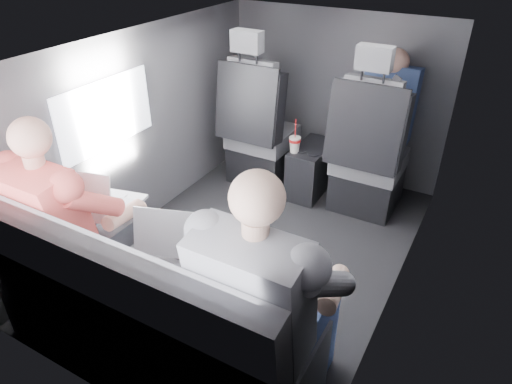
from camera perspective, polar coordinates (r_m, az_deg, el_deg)
The scene contains 19 objects.
floor at distance 3.11m, azimuth 0.14°, elevation -7.16°, with size 2.60×2.60×0.00m, color black.
ceiling at distance 2.51m, azimuth 0.18°, elevation 17.89°, with size 2.60×2.60×0.00m, color #B2B2AD.
panel_left at distance 3.23m, azimuth -14.03°, elevation 7.44°, with size 0.02×2.60×1.35m, color #56565B.
panel_right at distance 2.49m, azimuth 18.60°, elevation -0.82°, with size 0.02×2.60×1.35m, color #56565B.
panel_front at distance 3.84m, azimuth 9.86°, elevation 11.67°, with size 1.80×0.02×1.35m, color #56565B.
panel_back at distance 1.91m, azimuth -19.63°, elevation -11.88°, with size 1.80×0.02×1.35m, color #56565B.
side_window at distance 2.94m, azimuth -18.18°, elevation 9.21°, with size 0.02×0.75×0.42m, color white.
seatbelt at distance 3.11m, azimuth 13.72°, elevation 9.01°, with size 0.05×0.01×0.65m, color black.
front_seat_left at distance 3.72m, azimuth 0.40°, elevation 6.92°, with size 0.52×0.58×1.26m.
front_seat_right at distance 3.42m, azimuth 13.75°, elevation 3.70°, with size 0.52×0.58×1.26m.
center_console at distance 3.67m, azimuth 6.87°, elevation 2.83°, with size 0.24×0.48×0.41m.
rear_bench at distance 2.27m, azimuth -13.53°, elevation -15.34°, with size 1.60×0.57×0.92m.
soda_cup at distance 3.45m, azimuth 4.86°, elevation 6.02°, with size 0.09×0.09×0.27m.
laptop_white at distance 2.55m, azimuth -19.25°, elevation -1.02°, with size 0.41×0.41×0.27m.
laptop_silver at distance 2.19m, azimuth -9.12°, elevation -5.53°, with size 0.39×0.39×0.24m.
laptop_black at distance 1.97m, azimuth 3.28°, elevation -9.59°, with size 0.41×0.39×0.26m.
passenger_rear_left at distance 2.42m, azimuth -21.78°, elevation -3.77°, with size 0.50×0.62×1.22m.
passenger_rear_right at distance 1.83m, azimuth 1.72°, elevation -13.35°, with size 0.53×0.64×1.26m.
passenger_front_right at distance 3.51m, azimuth 16.25°, elevation 10.19°, with size 0.37×0.37×0.73m.
Camera 1 is at (1.19, -2.13, 1.92)m, focal length 32.00 mm.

